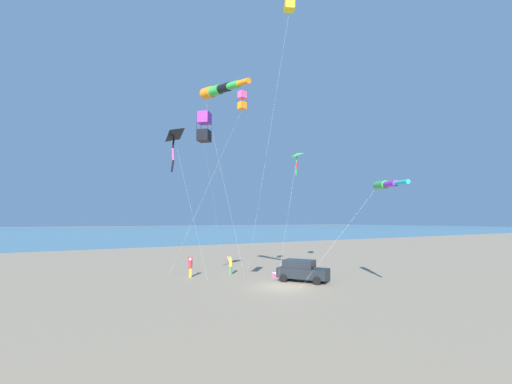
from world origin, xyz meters
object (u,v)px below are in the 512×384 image
Objects in this scene: person_child_green_jacket at (231,265)px; kite_box_teal_far_right at (204,127)px; kite_windsock_red_high_left at (386,184)px; kite_box_black_fish_shape at (242,101)px; cooler_box at (276,275)px; person_adult_flyer at (190,266)px; kite_delta_orange_high_right at (173,136)px; kite_windsock_white_trailing at (219,90)px; parked_car at (302,270)px; kite_delta_green_low_center at (297,155)px.

person_child_green_jacket is 16.41m from kite_box_teal_far_right.
kite_box_teal_far_right is at bearing 76.53° from kite_windsock_red_high_left.
kite_box_black_fish_shape is 1.90× the size of kite_windsock_red_high_left.
cooler_box is 15.98m from kite_box_black_fish_shape.
person_adult_flyer is 0.15× the size of kite_delta_orange_high_right.
person_adult_flyer is at bearing -34.44° from kite_delta_orange_high_right.
person_adult_flyer reaches higher than person_child_green_jacket.
person_adult_flyer is 16.09m from kite_windsock_white_trailing.
parked_car is 7.57m from person_child_green_jacket.
kite_windsock_red_high_left is (-13.87, -5.80, 6.95)m from person_child_green_jacket.
parked_car is at bearing -41.91° from kite_delta_green_low_center.
cooler_box is at bearing -18.87° from kite_delta_green_low_center.
cooler_box is 4.73m from person_child_green_jacket.
kite_box_teal_far_right is at bearing 146.44° from kite_windsock_white_trailing.
cooler_box is at bearing -67.54° from kite_windsock_white_trailing.
person_child_green_jacket is 13.53m from kite_delta_green_low_center.
kite_box_teal_far_right is at bearing 164.39° from person_adult_flyer.
kite_windsock_red_high_left reaches higher than parked_car.
kite_box_black_fish_shape is 6.36m from kite_delta_orange_high_right.
kite_box_teal_far_right is (-4.63, 5.09, -4.13)m from kite_box_black_fish_shape.
kite_box_black_fish_shape is 13.20m from kite_windsock_red_high_left.
kite_delta_green_low_center reaches higher than parked_car.
kite_box_black_fish_shape reaches higher than kite_windsock_red_high_left.
kite_windsock_white_trailing is at bearing 102.13° from kite_box_black_fish_shape.
kite_box_black_fish_shape reaches higher than person_child_green_jacket.
person_child_green_jacket is at bearing -59.50° from kite_delta_orange_high_right.
kite_delta_orange_high_right is (2.40, 10.84, 11.05)m from parked_car.
person_child_green_jacket is (-0.45, -3.96, -0.10)m from person_adult_flyer.
person_child_green_jacket is at bearing -33.27° from kite_windsock_white_trailing.
parked_car is at bearing 16.44° from kite_windsock_red_high_left.
person_child_green_jacket is 0.16× the size of kite_delta_green_low_center.
cooler_box is at bearing -63.07° from kite_box_black_fish_shape.
parked_car is 0.29× the size of kite_box_black_fish_shape.
person_adult_flyer is 0.18× the size of kite_delta_green_low_center.
kite_windsock_white_trailing is (-3.02, 7.29, 15.27)m from cooler_box.
parked_car is 2.40× the size of person_adult_flyer.
kite_delta_orange_high_right is at bearing 145.56° from person_adult_flyer.
person_adult_flyer is (4.10, 6.89, 0.83)m from cooler_box.
person_adult_flyer is 12.34m from kite_delta_orange_high_right.
cooler_box is 0.36× the size of person_child_green_jacket.
person_child_green_jacket is at bearing 38.77° from cooler_box.
kite_box_black_fish_shape is at bearing 37.96° from kite_delta_green_low_center.
kite_box_black_fish_shape is (0.51, -2.35, -0.27)m from kite_windsock_white_trailing.
parked_car is at bearing -68.90° from kite_box_teal_far_right.
kite_delta_green_low_center is (-6.15, 2.10, 10.04)m from cooler_box.
kite_windsock_white_trailing is (-0.03, 8.04, 14.52)m from parked_car.
kite_box_black_fish_shape is 8.02m from kite_box_teal_far_right.
kite_windsock_red_high_left is (-7.21, -10.17, -7.58)m from kite_windsock_white_trailing.
kite_box_teal_far_right is at bearing 146.62° from person_child_green_jacket.
parked_car is 15.35m from kite_box_black_fish_shape.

